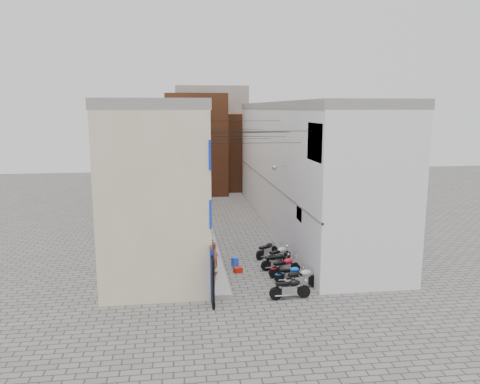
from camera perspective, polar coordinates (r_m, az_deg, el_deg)
name	(u,v)px	position (r m, az deg, el deg)	size (l,w,h in m)	color
ground	(267,298)	(22.01, 3.30, -12.76)	(90.00, 90.00, 0.00)	#5B5856
plinth	(205,227)	(34.01, -4.28, -4.23)	(0.90, 26.00, 0.25)	gray
building_left	(162,167)	(33.10, -9.45, 2.97)	(5.10, 27.00, 9.00)	beige
building_right	(301,165)	(34.31, 7.47, 3.29)	(5.94, 26.00, 9.00)	white
building_far_brick_left	(196,144)	(48.06, -5.38, 5.88)	(6.00, 6.00, 10.00)	brown
building_far_brick_right	(242,151)	(50.57, 0.23, 5.00)	(5.00, 6.00, 8.00)	brown
building_far_concrete	(211,135)	(54.12, -3.52, 6.91)	(8.00, 5.00, 11.00)	gray
far_shopfront	(218,185)	(45.85, -2.66, 0.92)	(2.00, 0.30, 2.40)	black
overhead_wires	(244,133)	(27.85, 0.45, 7.20)	(5.80, 13.02, 1.32)	black
motorcycle_a	(290,287)	(21.79, 6.12, -11.47)	(0.60, 1.91, 1.11)	black
motorcycle_b	(302,277)	(22.98, 7.52, -10.29)	(0.62, 1.97, 1.14)	#AEAFB3
motorcycle_c	(291,273)	(23.73, 6.23, -9.81)	(0.53, 1.69, 0.98)	blue
motorcycle_d	(285,265)	(24.59, 5.51, -8.91)	(0.60, 1.91, 1.11)	#B20C23
motorcycle_e	(277,260)	(25.45, 4.49, -8.30)	(0.57, 1.80, 1.04)	black
motorcycle_f	(279,254)	(26.44, 4.76, -7.53)	(0.60, 1.89, 1.10)	#B6B7BC
motorcycle_g	(267,249)	(27.39, 3.31, -6.95)	(0.56, 1.77, 1.03)	black
person_a	(215,258)	(23.81, -3.12, -8.09)	(0.63, 0.42, 1.73)	#954E36
person_b	(211,243)	(27.06, -3.60, -6.18)	(0.69, 0.54, 1.42)	#393B56
water_jug_near	(235,262)	(25.77, -0.56, -8.58)	(0.37, 0.37, 0.57)	blue
water_jug_far	(234,262)	(26.06, -0.76, -8.48)	(0.30, 0.30, 0.47)	blue
red_crate	(238,270)	(25.06, -0.25, -9.49)	(0.44, 0.33, 0.27)	#AB1A0C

